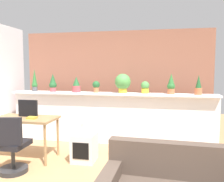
{
  "coord_description": "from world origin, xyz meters",
  "views": [
    {
      "loc": [
        1.01,
        -2.85,
        1.61
      ],
      "look_at": [
        0.19,
        1.24,
        1.22
      ],
      "focal_mm": 37.2,
      "sensor_mm": 36.0,
      "label": 1
    }
  ],
  "objects_px": {
    "potted_plant_1": "(53,83)",
    "book_on_desk": "(32,118)",
    "potted_plant_5": "(145,87)",
    "office_chair": "(11,149)",
    "side_cube_shelf": "(84,147)",
    "potted_plant_7": "(198,86)",
    "potted_plant_2": "(76,85)",
    "potted_plant_4": "(123,82)",
    "potted_plant_3": "(96,86)",
    "desk": "(26,122)",
    "vase_on_shelf": "(84,128)",
    "potted_plant_0": "(35,81)",
    "potted_plant_6": "(171,85)",
    "tv_monitor": "(28,108)"
  },
  "relations": [
    {
      "from": "potted_plant_1",
      "to": "book_on_desk",
      "type": "xyz_separation_m",
      "value": [
        0.16,
        -1.19,
        -0.53
      ]
    },
    {
      "from": "potted_plant_1",
      "to": "potted_plant_5",
      "type": "bearing_deg",
      "value": 0.82
    },
    {
      "from": "office_chair",
      "to": "side_cube_shelf",
      "type": "distance_m",
      "value": 1.18
    },
    {
      "from": "potted_plant_5",
      "to": "office_chair",
      "type": "distance_m",
      "value": 2.75
    },
    {
      "from": "potted_plant_1",
      "to": "potted_plant_7",
      "type": "xyz_separation_m",
      "value": [
        3.09,
        -0.04,
        -0.02
      ]
    },
    {
      "from": "potted_plant_2",
      "to": "potted_plant_5",
      "type": "relative_size",
      "value": 1.35
    },
    {
      "from": "potted_plant_4",
      "to": "potted_plant_5",
      "type": "height_order",
      "value": "potted_plant_4"
    },
    {
      "from": "potted_plant_3",
      "to": "desk",
      "type": "relative_size",
      "value": 0.23
    },
    {
      "from": "potted_plant_4",
      "to": "book_on_desk",
      "type": "bearing_deg",
      "value": -139.71
    },
    {
      "from": "vase_on_shelf",
      "to": "book_on_desk",
      "type": "height_order",
      "value": "book_on_desk"
    },
    {
      "from": "potted_plant_0",
      "to": "potted_plant_7",
      "type": "bearing_deg",
      "value": -0.87
    },
    {
      "from": "potted_plant_6",
      "to": "potted_plant_4",
      "type": "bearing_deg",
      "value": 178.32
    },
    {
      "from": "potted_plant_3",
      "to": "potted_plant_6",
      "type": "bearing_deg",
      "value": -0.04
    },
    {
      "from": "potted_plant_0",
      "to": "office_chair",
      "type": "bearing_deg",
      "value": -71.96
    },
    {
      "from": "potted_plant_1",
      "to": "office_chair",
      "type": "relative_size",
      "value": 0.44
    },
    {
      "from": "potted_plant_0",
      "to": "potted_plant_2",
      "type": "height_order",
      "value": "potted_plant_0"
    },
    {
      "from": "potted_plant_5",
      "to": "potted_plant_7",
      "type": "relative_size",
      "value": 0.65
    },
    {
      "from": "potted_plant_2",
      "to": "potted_plant_1",
      "type": "bearing_deg",
      "value": 177.36
    },
    {
      "from": "office_chair",
      "to": "potted_plant_6",
      "type": "bearing_deg",
      "value": 35.0
    },
    {
      "from": "potted_plant_4",
      "to": "potted_plant_6",
      "type": "bearing_deg",
      "value": -1.68
    },
    {
      "from": "potted_plant_7",
      "to": "potted_plant_4",
      "type": "bearing_deg",
      "value": 177.94
    },
    {
      "from": "potted_plant_4",
      "to": "office_chair",
      "type": "bearing_deg",
      "value": -129.96
    },
    {
      "from": "potted_plant_4",
      "to": "vase_on_shelf",
      "type": "xyz_separation_m",
      "value": [
        -0.52,
        -1.07,
        -0.74
      ]
    },
    {
      "from": "potted_plant_6",
      "to": "tv_monitor",
      "type": "relative_size",
      "value": 1.14
    },
    {
      "from": "potted_plant_2",
      "to": "office_chair",
      "type": "height_order",
      "value": "potted_plant_2"
    },
    {
      "from": "potted_plant_3",
      "to": "vase_on_shelf",
      "type": "height_order",
      "value": "potted_plant_3"
    },
    {
      "from": "potted_plant_1",
      "to": "vase_on_shelf",
      "type": "distance_m",
      "value": 1.66
    },
    {
      "from": "tv_monitor",
      "to": "book_on_desk",
      "type": "height_order",
      "value": "tv_monitor"
    },
    {
      "from": "vase_on_shelf",
      "to": "potted_plant_5",
      "type": "bearing_deg",
      "value": 47.78
    },
    {
      "from": "side_cube_shelf",
      "to": "book_on_desk",
      "type": "relative_size",
      "value": 3.08
    },
    {
      "from": "potted_plant_6",
      "to": "tv_monitor",
      "type": "height_order",
      "value": "potted_plant_6"
    },
    {
      "from": "potted_plant_4",
      "to": "desk",
      "type": "bearing_deg",
      "value": -144.65
    },
    {
      "from": "potted_plant_0",
      "to": "book_on_desk",
      "type": "distance_m",
      "value": 1.46
    },
    {
      "from": "potted_plant_2",
      "to": "tv_monitor",
      "type": "height_order",
      "value": "potted_plant_2"
    },
    {
      "from": "potted_plant_3",
      "to": "potted_plant_7",
      "type": "height_order",
      "value": "potted_plant_7"
    },
    {
      "from": "potted_plant_2",
      "to": "desk",
      "type": "relative_size",
      "value": 0.31
    },
    {
      "from": "potted_plant_1",
      "to": "potted_plant_6",
      "type": "height_order",
      "value": "potted_plant_6"
    },
    {
      "from": "potted_plant_2",
      "to": "desk",
      "type": "bearing_deg",
      "value": -117.84
    },
    {
      "from": "potted_plant_3",
      "to": "office_chair",
      "type": "xyz_separation_m",
      "value": [
        -0.89,
        -1.72,
        -0.86
      ]
    },
    {
      "from": "book_on_desk",
      "to": "potted_plant_3",
      "type": "bearing_deg",
      "value": 54.28
    },
    {
      "from": "potted_plant_1",
      "to": "vase_on_shelf",
      "type": "height_order",
      "value": "potted_plant_1"
    },
    {
      "from": "potted_plant_7",
      "to": "potted_plant_2",
      "type": "bearing_deg",
      "value": 179.71
    },
    {
      "from": "office_chair",
      "to": "potted_plant_4",
      "type": "bearing_deg",
      "value": 50.04
    },
    {
      "from": "potted_plant_1",
      "to": "potted_plant_7",
      "type": "height_order",
      "value": "potted_plant_1"
    },
    {
      "from": "desk",
      "to": "potted_plant_3",
      "type": "bearing_deg",
      "value": 47.25
    },
    {
      "from": "potted_plant_4",
      "to": "potted_plant_2",
      "type": "bearing_deg",
      "value": -177.65
    },
    {
      "from": "potted_plant_6",
      "to": "office_chair",
      "type": "bearing_deg",
      "value": -145.0
    },
    {
      "from": "potted_plant_5",
      "to": "potted_plant_6",
      "type": "height_order",
      "value": "potted_plant_6"
    },
    {
      "from": "desk",
      "to": "side_cube_shelf",
      "type": "height_order",
      "value": "desk"
    },
    {
      "from": "potted_plant_6",
      "to": "side_cube_shelf",
      "type": "xyz_separation_m",
      "value": [
        -1.51,
        -1.02,
        -1.05
      ]
    }
  ]
}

